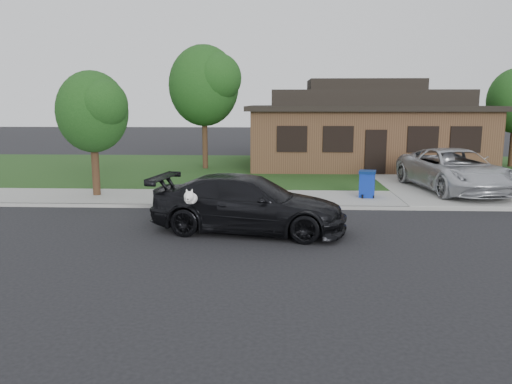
{
  "coord_description": "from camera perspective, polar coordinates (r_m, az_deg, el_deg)",
  "views": [
    {
      "loc": [
        -0.69,
        -13.05,
        3.56
      ],
      "look_at": [
        -1.28,
        0.59,
        1.1
      ],
      "focal_mm": 35.0,
      "sensor_mm": 36.0,
      "label": 1
    }
  ],
  "objects": [
    {
      "name": "driveway",
      "position": [
        24.25,
        18.47,
        1.41
      ],
      "size": [
        4.5,
        13.0,
        0.14
      ],
      "primitive_type": "cube",
      "color": "gray",
      "rests_on": "ground"
    },
    {
      "name": "curb",
      "position": [
        16.93,
        4.76,
        -1.75
      ],
      "size": [
        60.0,
        0.12,
        0.12
      ],
      "primitive_type": "cube",
      "color": "gray",
      "rests_on": "ground"
    },
    {
      "name": "lawn",
      "position": [
        26.29,
        3.96,
        2.54
      ],
      "size": [
        60.0,
        13.0,
        0.13
      ],
      "primitive_type": "cube",
      "color": "#193814",
      "rests_on": "ground"
    },
    {
      "name": "tree_2",
      "position": [
        19.36,
        -17.97,
        8.86
      ],
      "size": [
        2.73,
        2.6,
        4.59
      ],
      "color": "#332114",
      "rests_on": "ground"
    },
    {
      "name": "sedan",
      "position": [
        13.83,
        -0.87,
        -1.35
      ],
      "size": [
        5.7,
        3.11,
        1.57
      ],
      "rotation": [
        0.0,
        0.0,
        1.39
      ],
      "color": "black",
      "rests_on": "ground"
    },
    {
      "name": "sidewalk",
      "position": [
        18.4,
        4.58,
        -0.79
      ],
      "size": [
        60.0,
        3.0,
        0.12
      ],
      "primitive_type": "cube",
      "color": "gray",
      "rests_on": "ground"
    },
    {
      "name": "tree_0",
      "position": [
        26.2,
        -5.65,
        12.17
      ],
      "size": [
        3.78,
        3.6,
        6.34
      ],
      "color": "#332114",
      "rests_on": "ground"
    },
    {
      "name": "recycling_bin",
      "position": [
        18.74,
        12.58,
        0.93
      ],
      "size": [
        0.71,
        0.71,
        0.98
      ],
      "rotation": [
        0.0,
        0.0,
        -0.24
      ],
      "color": "navy",
      "rests_on": "sidewalk"
    },
    {
      "name": "house",
      "position": [
        28.47,
        12.05,
        7.12
      ],
      "size": [
        12.6,
        8.6,
        4.65
      ],
      "color": "#422B1C",
      "rests_on": "ground"
    },
    {
      "name": "minivan",
      "position": [
        20.99,
        21.7,
        2.36
      ],
      "size": [
        3.54,
        6.19,
        1.63
      ],
      "primitive_type": "imported",
      "rotation": [
        0.0,
        0.0,
        0.15
      ],
      "color": "#B7BABF",
      "rests_on": "driveway"
    },
    {
      "name": "ground",
      "position": [
        13.54,
        5.33,
        -5.07
      ],
      "size": [
        120.0,
        120.0,
        0.0
      ],
      "primitive_type": "plane",
      "color": "black",
      "rests_on": "ground"
    }
  ]
}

